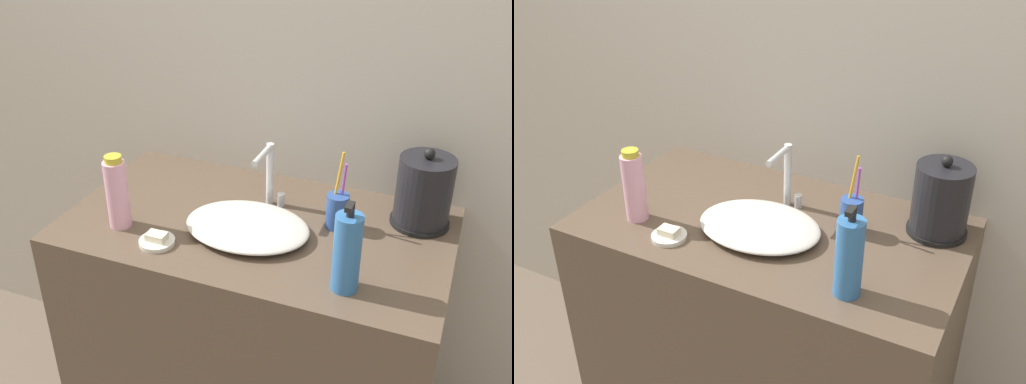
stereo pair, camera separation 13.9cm
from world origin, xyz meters
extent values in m
cube|color=beige|center=(0.00, 0.62, 1.30)|extent=(6.00, 0.04, 2.60)
cube|color=brown|center=(0.00, 0.30, 0.43)|extent=(1.07, 0.60, 0.86)
ellipsoid|color=silver|center=(-0.01, 0.25, 0.89)|extent=(0.35, 0.26, 0.04)
cylinder|color=silver|center=(-0.01, 0.42, 0.96)|extent=(0.02, 0.02, 0.19)
cylinder|color=silver|center=(-0.01, 0.36, 1.05)|extent=(0.02, 0.12, 0.02)
cylinder|color=silver|center=(0.03, 0.42, 0.88)|extent=(0.02, 0.02, 0.04)
cylinder|color=black|center=(0.42, 0.47, 0.87)|extent=(0.16, 0.16, 0.01)
cylinder|color=black|center=(0.42, 0.47, 0.96)|extent=(0.15, 0.15, 0.20)
sphere|color=black|center=(0.42, 0.47, 1.08)|extent=(0.03, 0.03, 0.03)
cylinder|color=#2D519E|center=(0.21, 0.37, 0.91)|extent=(0.06, 0.06, 0.10)
cylinder|color=yellow|center=(0.20, 0.38, 1.00)|extent=(0.03, 0.02, 0.18)
cylinder|color=#B24CCC|center=(0.22, 0.37, 0.99)|extent=(0.02, 0.04, 0.16)
cylinder|color=#3370B7|center=(0.30, 0.11, 0.96)|extent=(0.07, 0.07, 0.20)
cylinder|color=black|center=(0.30, 0.11, 1.08)|extent=(0.02, 0.02, 0.02)
cube|color=black|center=(0.30, 0.10, 1.09)|extent=(0.02, 0.04, 0.01)
cylinder|color=#EAA8C6|center=(-0.35, 0.15, 0.96)|extent=(0.06, 0.06, 0.19)
cylinder|color=gold|center=(-0.35, 0.15, 1.07)|extent=(0.05, 0.05, 0.02)
cylinder|color=silver|center=(-0.21, 0.11, 0.87)|extent=(0.10, 0.10, 0.01)
cube|color=#EFE5C6|center=(-0.21, 0.11, 0.89)|extent=(0.05, 0.04, 0.02)
camera|label=1|loc=(0.53, -1.02, 1.75)|focal=42.00mm
camera|label=2|loc=(0.65, -0.96, 1.75)|focal=42.00mm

